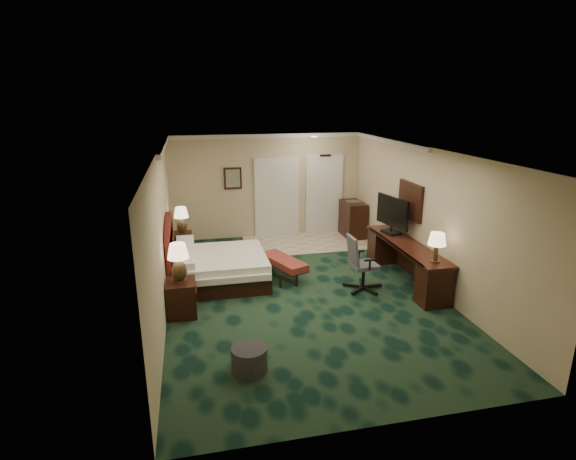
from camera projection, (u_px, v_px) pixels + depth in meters
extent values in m
cube|color=black|center=(301.00, 292.00, 8.66)|extent=(5.00, 7.50, 0.00)
cube|color=white|center=(303.00, 151.00, 7.88)|extent=(5.00, 7.50, 0.00)
cube|color=#C7B495|center=(267.00, 186.00, 11.78)|extent=(5.00, 0.00, 2.70)
cube|color=#C7B495|center=(388.00, 320.00, 4.76)|extent=(5.00, 0.00, 2.70)
cube|color=#C7B495|center=(162.00, 233.00, 7.76)|extent=(0.00, 7.50, 2.70)
cube|color=#C7B495|center=(426.00, 217.00, 8.79)|extent=(0.00, 7.50, 2.70)
cube|color=#BDA892|center=(308.00, 242.00, 11.56)|extent=(3.20, 1.70, 0.01)
cube|color=silver|center=(324.00, 195.00, 12.16)|extent=(1.02, 0.06, 2.18)
cube|color=silver|center=(277.00, 197.00, 11.88)|extent=(1.20, 0.06, 2.10)
cube|color=slate|center=(233.00, 178.00, 11.49)|extent=(0.45, 0.06, 0.55)
cube|color=white|center=(410.00, 201.00, 9.28)|extent=(0.05, 0.95, 0.75)
cube|color=silver|center=(220.00, 268.00, 9.05)|extent=(1.83, 1.70, 0.58)
cube|color=black|center=(182.00, 298.00, 7.69)|extent=(0.49, 0.56, 0.61)
cube|color=black|center=(182.00, 245.00, 10.42)|extent=(0.47, 0.54, 0.59)
cube|color=maroon|center=(283.00, 268.00, 9.30)|extent=(0.87, 1.30, 0.42)
cylinder|color=#2B2B2B|center=(249.00, 359.00, 6.13)|extent=(0.56, 0.56, 0.35)
cube|color=black|center=(405.00, 262.00, 9.08)|extent=(0.59, 2.75, 0.79)
cube|color=black|center=(392.00, 215.00, 9.53)|extent=(0.28, 1.03, 0.80)
cube|color=black|center=(353.00, 219.00, 11.97)|extent=(0.49, 0.89, 0.94)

